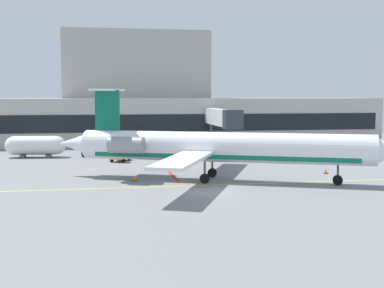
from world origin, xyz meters
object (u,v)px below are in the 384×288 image
pushback_tractor (120,154)px  regional_jet (217,147)px  fuel_tank (35,146)px  belt_loader (96,149)px  baggage_tug (294,149)px

pushback_tractor → regional_jet: bearing=-62.4°
regional_jet → fuel_tank: 29.70m
belt_loader → regional_jet: bearing=-63.7°
pushback_tractor → fuel_tank: 12.47m
baggage_tug → pushback_tractor: (-23.62, -2.43, 0.07)m
regional_jet → fuel_tank: size_ratio=4.05×
fuel_tank → baggage_tug: bearing=-6.6°
pushback_tractor → fuel_tank: size_ratio=0.45×
regional_jet → baggage_tug: 24.14m
belt_loader → baggage_tug: bearing=-9.1°
belt_loader → fuel_tank: 7.88m
regional_jet → fuel_tank: regional_jet is taller
baggage_tug → pushback_tractor: pushback_tractor is taller
regional_jet → pushback_tractor: size_ratio=9.02×
baggage_tug → belt_loader: 26.81m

